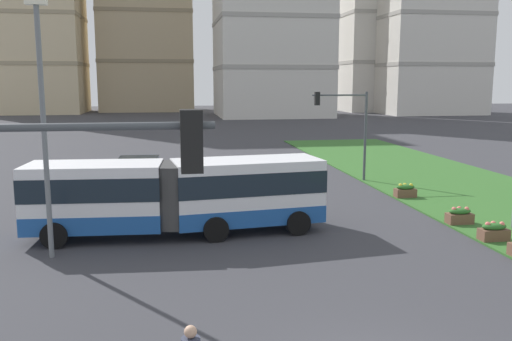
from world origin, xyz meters
TOP-DOWN VIEW (x-y plane):
  - articulated_bus at (-3.98, 11.82)m, footprint 11.99×3.30m
  - car_grey_wagon at (-6.04, 23.90)m, footprint 4.46×2.14m
  - flower_planter_3 at (8.05, 8.78)m, footprint 1.10×0.56m
  - flower_planter_4 at (8.05, 11.31)m, footprint 1.10×0.56m
  - flower_planter_5 at (8.05, 16.84)m, footprint 1.10×0.56m
  - traffic_light_near_left at (-6.22, -3.00)m, footprint 3.88×0.28m
  - traffic_light_far_right at (6.49, 22.00)m, footprint 3.48×0.28m
  - streetlight_left at (-8.50, 9.56)m, footprint 0.70×0.28m
  - apartment_tower_eastcentre at (38.62, 100.31)m, footprint 15.17×15.46m
  - apartment_tower_east at (44.59, 90.44)m, footprint 18.29×18.15m

SIDE VIEW (x-z plane):
  - flower_planter_3 at x=8.05m, z-range 0.06..0.80m
  - flower_planter_4 at x=8.05m, z-range 0.06..0.80m
  - flower_planter_5 at x=8.05m, z-range 0.06..0.80m
  - car_grey_wagon at x=-6.04m, z-range -0.04..1.54m
  - articulated_bus at x=-3.98m, z-range 0.15..3.15m
  - traffic_light_far_right at x=6.49m, z-range 1.06..6.59m
  - traffic_light_near_left at x=-6.22m, z-range 1.11..6.93m
  - streetlight_left at x=-8.50m, z-range 0.44..9.29m
  - apartment_tower_east at x=44.59m, z-range 0.02..35.34m
  - apartment_tower_eastcentre at x=38.62m, z-range 0.02..38.06m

